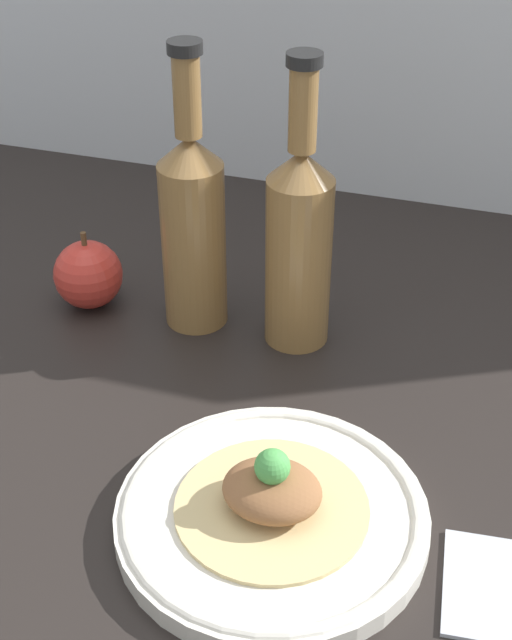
# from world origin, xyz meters

# --- Properties ---
(ground_plane) EXTENTS (1.80, 1.10, 0.04)m
(ground_plane) POSITION_xyz_m (0.00, 0.00, -0.02)
(ground_plane) COLOR black
(plate) EXTENTS (0.26, 0.26, 0.02)m
(plate) POSITION_xyz_m (0.05, -0.11, 0.01)
(plate) COLOR silver
(plate) RESTS_ON ground_plane
(plated_food) EXTENTS (0.16, 0.16, 0.06)m
(plated_food) POSITION_xyz_m (0.05, -0.11, 0.04)
(plated_food) COLOR #D6BC7F
(plated_food) RESTS_ON plate
(cider_bottle_left) EXTENTS (0.07, 0.07, 0.31)m
(cider_bottle_left) POSITION_xyz_m (-0.12, 0.16, 0.12)
(cider_bottle_left) COLOR olive
(cider_bottle_left) RESTS_ON ground_plane
(cider_bottle_right) EXTENTS (0.07, 0.07, 0.31)m
(cider_bottle_right) POSITION_xyz_m (-0.00, 0.16, 0.12)
(cider_bottle_right) COLOR olive
(cider_bottle_right) RESTS_ON ground_plane
(apple) EXTENTS (0.08, 0.08, 0.09)m
(apple) POSITION_xyz_m (-0.24, 0.15, 0.04)
(apple) COLOR red
(apple) RESTS_ON ground_plane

